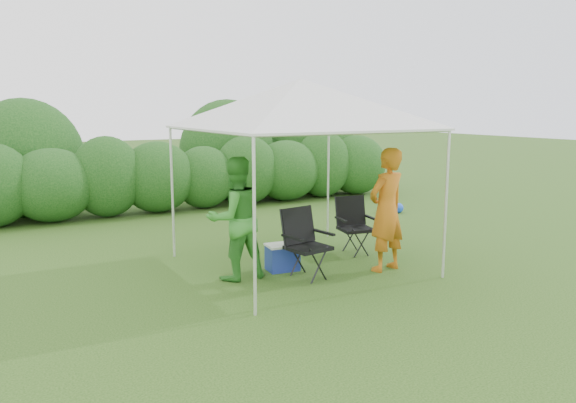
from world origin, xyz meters
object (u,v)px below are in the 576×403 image
chair_right (354,221)px  chair_left (304,238)px  man (387,210)px  cooler (282,257)px  canopy (300,104)px  woman (235,219)px

chair_right → chair_left: 1.61m
chair_left → man: size_ratio=0.54×
chair_right → chair_left: size_ratio=0.95×
chair_left → cooler: bearing=96.7°
chair_right → chair_left: bearing=-141.4°
canopy → man: 2.01m
woman → cooler: woman is taller
man → cooler: 1.70m
chair_right → cooler: chair_right is taller
man → cooler: (-1.35, 0.75, -0.72)m
man → woman: 2.24m
chair_left → cooler: size_ratio=1.94×
chair_right → cooler: bearing=-157.3°
canopy → chair_right: 2.30m
canopy → woman: (-1.10, -0.08, -1.59)m
woman → canopy: bearing=-177.2°
chair_right → cooler: size_ratio=1.84×
man → woman: (-2.12, 0.71, -0.05)m
chair_right → woman: (-2.32, -0.37, 0.34)m
canopy → chair_left: size_ratio=3.11×
cooler → chair_right: bearing=18.6°
chair_left → canopy: bearing=57.2°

